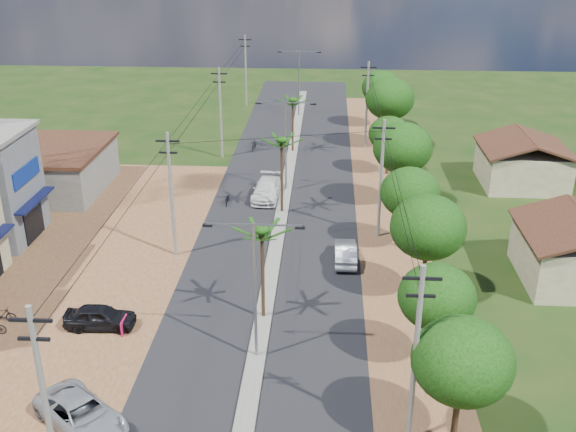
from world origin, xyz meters
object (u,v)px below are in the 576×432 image
object	(u,v)px
car_parked_dark	(100,317)
car_silver_mid	(345,253)
car_parked_silver	(81,415)
car_white_far	(267,190)
roadside_sign	(124,326)

from	to	relation	value
car_parked_dark	car_silver_mid	bearing A→B (deg)	-59.20
car_silver_mid	car_parked_silver	bearing A→B (deg)	54.06
car_white_far	car_parked_dark	world-z (taller)	car_white_far
car_silver_mid	roadside_sign	distance (m)	16.03
car_white_far	car_parked_dark	size ratio (longest dim) A/B	1.31
car_silver_mid	car_white_far	world-z (taller)	car_white_far
car_silver_mid	car_parked_dark	distance (m)	17.02
car_silver_mid	car_parked_silver	xyz separation A→B (m)	(-12.48, -17.61, 0.03)
car_parked_silver	car_silver_mid	bearing A→B (deg)	3.85
car_silver_mid	car_parked_silver	world-z (taller)	car_parked_silver
car_silver_mid	car_white_far	distance (m)	13.18
roadside_sign	car_silver_mid	bearing A→B (deg)	38.64
car_white_far	roadside_sign	xyz separation A→B (m)	(-6.31, -21.14, -0.33)
roadside_sign	car_parked_dark	bearing A→B (deg)	166.15
car_silver_mid	roadside_sign	world-z (taller)	car_silver_mid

